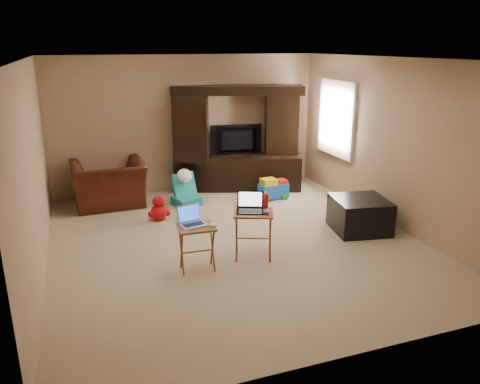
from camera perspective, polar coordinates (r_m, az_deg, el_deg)
name	(u,v)px	position (r m, az deg, el deg)	size (l,w,h in m)	color
floor	(235,242)	(6.67, -0.58, -6.07)	(5.50, 5.50, 0.00)	tan
ceiling	(235,59)	(6.11, -0.66, 15.94)	(5.50, 5.50, 0.00)	silver
wall_back	(187,124)	(8.87, -6.48, 8.24)	(5.00, 5.00, 0.00)	tan
wall_front	(346,229)	(3.89, 12.76, -4.41)	(5.00, 5.00, 0.00)	tan
wall_left	(33,172)	(5.97, -23.96, 2.23)	(5.50, 5.50, 0.00)	tan
wall_right	(391,143)	(7.45, 17.98, 5.70)	(5.50, 5.50, 0.00)	tan
window_pane	(337,118)	(8.67, 11.78, 8.78)	(1.20, 1.20, 0.00)	white
window_frame	(336,118)	(8.66, 11.66, 8.78)	(0.06, 1.14, 1.34)	white
entertainment_center	(238,138)	(8.85, -0.29, 6.54)	(2.39, 0.60, 1.96)	black
television	(237,140)	(8.87, -0.34, 6.31)	(0.99, 0.13, 0.57)	black
recliner	(109,184)	(8.31, -15.70, 0.93)	(1.19, 1.04, 0.77)	#491C0F
child_rocker	(186,190)	(8.09, -6.57, 0.23)	(0.42, 0.47, 0.55)	teal
plush_toy	(159,208)	(7.49, -9.86, -1.93)	(0.37, 0.31, 0.41)	red
push_toy	(273,188)	(8.44, 4.08, 0.46)	(0.52, 0.37, 0.39)	blue
ottoman	(360,215)	(7.20, 14.37, -2.70)	(0.77, 0.77, 0.49)	black
tray_table_left	(197,248)	(5.78, -5.25, -6.86)	(0.45, 0.36, 0.58)	brown
tray_table_right	(253,235)	(6.06, 1.64, -5.29)	(0.49, 0.39, 0.64)	#9D5526
laptop_left	(193,217)	(5.65, -5.74, -2.99)	(0.30, 0.25, 0.24)	#ACADB1
laptop_right	(250,203)	(5.90, 1.24, -1.33)	(0.34, 0.28, 0.24)	black
mouse_left	(213,225)	(5.64, -3.33, -3.99)	(0.07, 0.12, 0.05)	silver
mouse_right	(267,212)	(5.87, 3.27, -2.42)	(0.08, 0.13, 0.05)	#39393E
water_bottle	(266,201)	(6.05, 3.17, -1.10)	(0.06, 0.06, 0.20)	red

